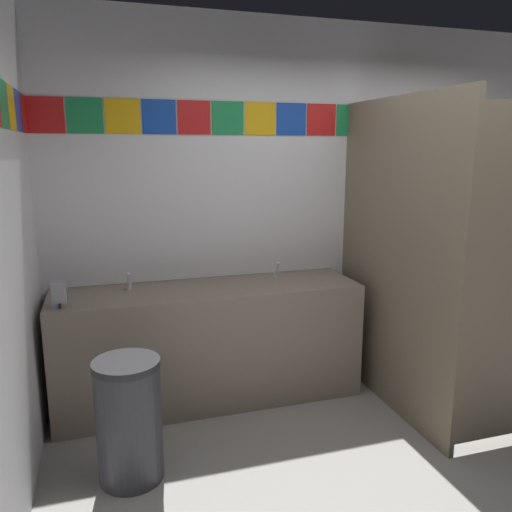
# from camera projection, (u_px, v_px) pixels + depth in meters

# --- Properties ---
(ground_plane) EXTENTS (9.32, 9.32, 0.00)m
(ground_plane) POSITION_uv_depth(u_px,v_px,m) (431.00, 481.00, 2.86)
(ground_plane) COLOR gray
(wall_back) EXTENTS (4.23, 0.09, 2.78)m
(wall_back) POSITION_uv_depth(u_px,v_px,m) (317.00, 203.00, 4.12)
(wall_back) COLOR silver
(wall_back) RESTS_ON ground_plane
(vanity_counter) EXTENTS (2.18, 0.59, 0.85)m
(vanity_counter) POSITION_uv_depth(u_px,v_px,m) (209.00, 342.00, 3.73)
(vanity_counter) COLOR gray
(vanity_counter) RESTS_ON ground_plane
(faucet_left) EXTENTS (0.04, 0.10, 0.14)m
(faucet_left) POSITION_uv_depth(u_px,v_px,m) (129.00, 283.00, 3.56)
(faucet_left) COLOR silver
(faucet_left) RESTS_ON vanity_counter
(faucet_right) EXTENTS (0.04, 0.10, 0.14)m
(faucet_right) POSITION_uv_depth(u_px,v_px,m) (276.00, 272.00, 3.87)
(faucet_right) COLOR silver
(faucet_right) RESTS_ON vanity_counter
(soap_dispenser) EXTENTS (0.09, 0.09, 0.16)m
(soap_dispenser) POSITION_uv_depth(u_px,v_px,m) (59.00, 295.00, 3.18)
(soap_dispenser) COLOR gray
(soap_dispenser) RESTS_ON vanity_counter
(stall_divider) EXTENTS (0.92, 1.48, 2.17)m
(stall_divider) POSITION_uv_depth(u_px,v_px,m) (437.00, 264.00, 3.34)
(stall_divider) COLOR #726651
(stall_divider) RESTS_ON ground_plane
(toilet) EXTENTS (0.39, 0.49, 0.74)m
(toilet) POSITION_uv_depth(u_px,v_px,m) (429.00, 336.00, 4.22)
(toilet) COLOR white
(toilet) RESTS_ON ground_plane
(trash_bin) EXTENTS (0.37, 0.37, 0.71)m
(trash_bin) POSITION_uv_depth(u_px,v_px,m) (129.00, 420.00, 2.83)
(trash_bin) COLOR #333338
(trash_bin) RESTS_ON ground_plane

